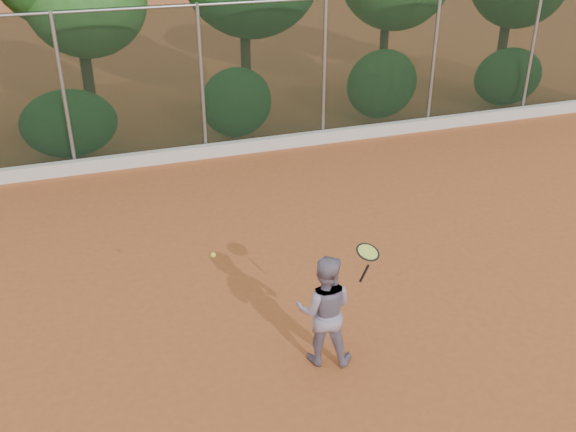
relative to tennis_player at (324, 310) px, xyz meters
name	(u,v)px	position (x,y,z in m)	size (l,w,h in m)	color
ground	(310,320)	(0.15, 0.87, -0.80)	(80.00, 80.00, 0.00)	#A55326
concrete_curb	(208,151)	(0.15, 7.69, -0.65)	(24.00, 0.20, 0.30)	beige
tennis_player	(324,310)	(0.00, 0.00, 0.00)	(0.78, 0.60, 1.60)	gray
chainlink_fence	(202,78)	(0.15, 7.87, 1.06)	(24.09, 0.09, 3.50)	black
tennis_racket	(367,255)	(0.49, -0.16, 0.84)	(0.41, 0.40, 0.57)	black
tennis_ball_in_flight	(213,255)	(-1.40, 0.08, 1.06)	(0.06, 0.06, 0.06)	yellow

